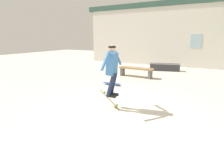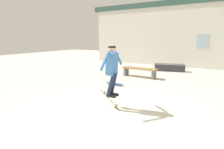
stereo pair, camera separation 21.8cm
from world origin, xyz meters
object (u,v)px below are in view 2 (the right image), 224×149
(park_bench, at_px, (139,70))
(skate_ledge, at_px, (169,67))
(skateboard_resting, at_px, (114,83))
(skater, at_px, (112,66))
(skateboard_flipping, at_px, (110,100))

(park_bench, xyz_separation_m, skate_ledge, (0.98, 2.60, -0.15))
(skate_ledge, bearing_deg, skateboard_resting, -120.41)
(park_bench, bearing_deg, skate_ledge, 72.14)
(skater, bearing_deg, park_bench, 99.53)
(park_bench, distance_m, skateboard_resting, 2.13)
(park_bench, distance_m, skate_ledge, 2.78)
(skater, bearing_deg, skateboard_flipping, 169.56)
(park_bench, relative_size, skateboard_flipping, 2.54)
(skate_ledge, height_order, skateboard_resting, skate_ledge)
(park_bench, distance_m, skater, 4.55)
(skate_ledge, distance_m, skateboard_resting, 4.87)
(park_bench, xyz_separation_m, skateboard_resting, (-0.35, -2.08, -0.31))
(park_bench, bearing_deg, skateboard_flipping, -76.86)
(skateboard_resting, bearing_deg, skater, -63.73)
(park_bench, relative_size, skate_ledge, 0.99)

